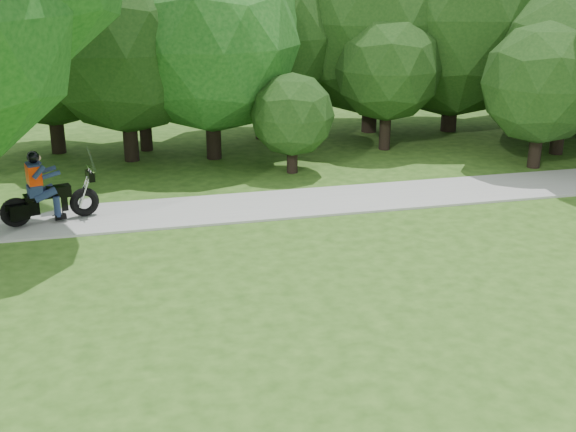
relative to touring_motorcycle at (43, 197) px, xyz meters
name	(u,v)px	position (x,y,z in m)	size (l,w,h in m)	color
ground	(559,345)	(8.65, -7.92, -0.70)	(100.00, 100.00, 0.00)	#294D16
walkway	(386,196)	(8.65, 0.08, -0.67)	(60.00, 2.20, 0.06)	#9B9B96
tree_line	(388,33)	(11.01, 6.63, 2.91)	(39.97, 11.77, 7.84)	black
touring_motorcycle	(43,197)	(0.00, 0.00, 0.00)	(2.28, 1.11, 1.77)	black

